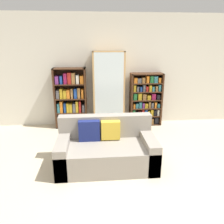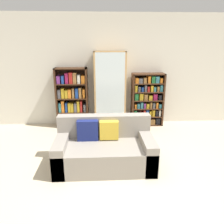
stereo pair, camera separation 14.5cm
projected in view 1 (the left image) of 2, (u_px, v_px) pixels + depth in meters
name	position (u px, v px, depth m)	size (l,w,h in m)	color
ground_plane	(130.00, 180.00, 3.37)	(16.00, 16.00, 0.00)	beige
wall_back	(114.00, 71.00, 5.42)	(7.13, 0.06, 2.70)	silver
couch	(106.00, 149.00, 3.73)	(1.64, 0.88, 0.81)	gray
bookshelf_left	(71.00, 99.00, 5.34)	(0.77, 0.32, 1.46)	#3D2314
display_cabinet	(109.00, 90.00, 5.33)	(0.76, 0.36, 1.84)	tan
bookshelf_right	(146.00, 100.00, 5.51)	(0.79, 0.32, 1.31)	#3D2314
wine_bottle	(134.00, 130.00, 4.90)	(0.07, 0.07, 0.36)	#143819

